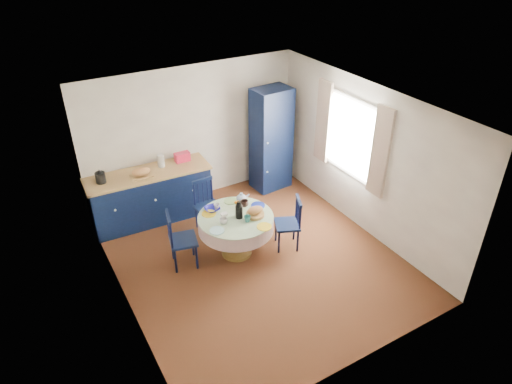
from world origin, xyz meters
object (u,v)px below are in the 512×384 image
mug_a (223,221)px  mug_b (247,219)px  dining_table (236,223)px  chair_left (180,239)px  kitchen_counter (151,195)px  mug_d (217,207)px  chair_far (207,205)px  pantry_cabinet (271,140)px  cobalt_bowl (212,209)px  chair_right (290,223)px  mug_c (244,204)px

mug_a → mug_b: size_ratio=1.13×
dining_table → chair_left: dining_table is taller
kitchen_counter → mug_d: 1.46m
chair_far → mug_a: bearing=-102.5°
pantry_cabinet → cobalt_bowl: (-1.83, -1.22, -0.27)m
chair_left → chair_right: size_ratio=1.06×
mug_b → mug_d: 0.58m
mug_a → chair_far: bearing=80.6°
dining_table → mug_b: dining_table is taller
kitchen_counter → cobalt_bowl: bearing=-63.0°
dining_table → mug_b: size_ratio=11.09×
kitchen_counter → mug_a: bearing=-68.3°
pantry_cabinet → mug_b: 2.32m
pantry_cabinet → chair_right: bearing=-117.4°
chair_far → chair_right: 1.44m
chair_left → chair_far: (0.76, 0.67, -0.02)m
kitchen_counter → mug_a: (0.57, -1.67, 0.27)m
kitchen_counter → chair_far: 1.04m
kitchen_counter → pantry_cabinet: size_ratio=1.06×
chair_right → mug_b: 0.79m
dining_table → cobalt_bowl: size_ratio=4.95×
pantry_cabinet → chair_left: size_ratio=2.13×
mug_b → chair_right: bearing=-4.3°
mug_d → chair_right: bearing=-31.0°
kitchen_counter → mug_a: size_ratio=17.86×
mug_c → chair_left: bearing=179.9°
mug_d → cobalt_bowl: mug_d is taller
mug_a → mug_c: 0.55m
mug_c → cobalt_bowl: (-0.49, 0.14, -0.02)m
pantry_cabinet → kitchen_counter: bearing=174.5°
kitchen_counter → cobalt_bowl: 1.42m
chair_left → chair_right: chair_left is taller
mug_a → dining_table: bearing=15.4°
chair_right → mug_b: bearing=-70.6°
kitchen_counter → chair_right: 2.47m
mug_d → cobalt_bowl: size_ratio=0.43×
kitchen_counter → cobalt_bowl: (0.58, -1.27, 0.25)m
dining_table → mug_d: (-0.16, 0.33, 0.16)m
chair_far → mug_d: 0.61m
pantry_cabinet → chair_right: pantry_cabinet is taller
pantry_cabinet → chair_far: pantry_cabinet is taller
chair_far → mug_a: chair_far is taller
mug_b → chair_left: bearing=157.6°
pantry_cabinet → mug_b: (-1.50, -1.75, -0.25)m
chair_left → mug_a: (0.60, -0.25, 0.27)m
mug_c → pantry_cabinet: bearing=45.6°
chair_right → mug_c: (-0.57, 0.44, 0.30)m
dining_table → chair_left: size_ratio=1.24×
pantry_cabinet → mug_b: pantry_cabinet is taller
chair_far → mug_a: size_ratio=7.63×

